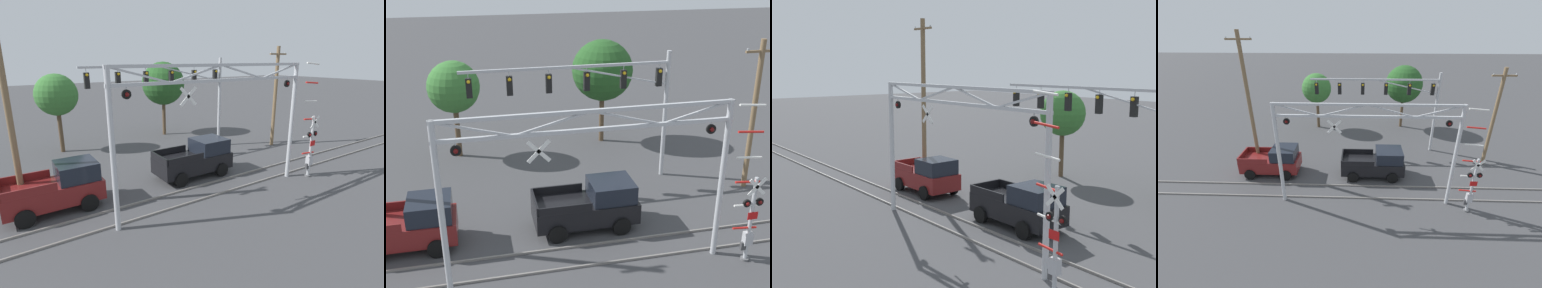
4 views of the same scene
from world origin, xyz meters
TOP-DOWN VIEW (x-y plane):
  - rail_track_near at (0.00, 16.35)m, footprint 80.00×0.08m
  - rail_track_far at (0.00, 17.79)m, footprint 80.00×0.08m
  - crossing_gantry at (-0.01, 16.07)m, footprint 11.13×0.28m
  - crossing_signal_mast at (6.44, 15.34)m, footprint 1.60×0.35m
  - traffic_signal_span at (2.83, 23.90)m, footprint 11.01×0.39m
  - pickup_truck_lead at (0.89, 19.38)m, footprint 4.75×2.31m
  - pickup_truck_following at (-7.10, 19.45)m, footprint 4.43×2.31m
  - utility_pole_right at (10.11, 21.50)m, footprint 1.80×0.28m
  - background_tree_beyond_span at (-5.06, 29.30)m, footprint 3.13×3.13m
  - background_tree_far_left_verge at (4.31, 29.82)m, footprint 3.94×3.94m

SIDE VIEW (x-z plane):
  - rail_track_near at x=0.00m, z-range 0.00..0.10m
  - rail_track_far at x=0.00m, z-range 0.00..0.10m
  - pickup_truck_following at x=-7.10m, z-range -0.02..2.22m
  - pickup_truck_lead at x=0.89m, z-range -0.02..2.22m
  - crossing_signal_mast at x=6.44m, z-range -1.28..5.61m
  - utility_pole_right at x=10.11m, z-range 0.14..8.15m
  - background_tree_beyond_span at x=-5.06m, z-range 1.41..7.43m
  - crossing_gantry at x=-0.01m, z-range 1.25..8.09m
  - background_tree_far_left_verge at x=4.31m, z-range 1.42..8.24m
  - traffic_signal_span at x=2.83m, z-range 1.57..8.72m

